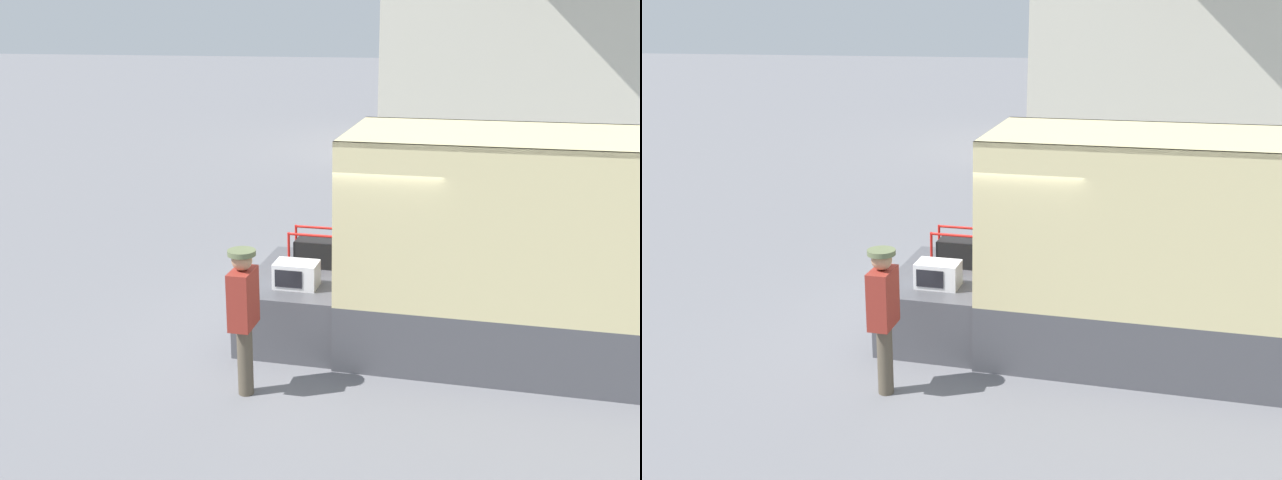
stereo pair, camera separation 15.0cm
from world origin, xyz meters
TOP-DOWN VIEW (x-y plane):
  - ground_plane at (0.00, 0.00)m, footprint 160.00×160.00m
  - tailgate_deck at (-0.66, 0.00)m, footprint 1.32×2.16m
  - microwave at (-0.60, -0.53)m, footprint 0.56×0.39m
  - portable_generator at (-0.51, 0.35)m, footprint 0.74×0.43m
  - worker_person at (-0.85, -1.89)m, footprint 0.31×0.44m
  - house_backdrop at (3.11, 15.76)m, footprint 9.58×8.31m

SIDE VIEW (x-z plane):
  - ground_plane at x=0.00m, z-range 0.00..0.00m
  - tailgate_deck at x=-0.66m, z-range 0.00..0.84m
  - microwave at x=-0.60m, z-range 0.84..1.18m
  - portable_generator at x=-0.51m, z-range 0.78..1.30m
  - worker_person at x=-0.85m, z-range 0.20..1.95m
  - house_backdrop at x=3.11m, z-range 0.09..9.15m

